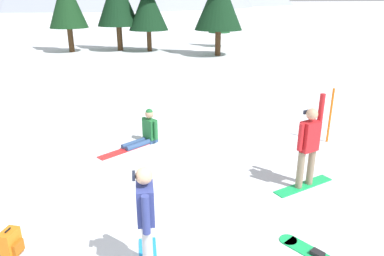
% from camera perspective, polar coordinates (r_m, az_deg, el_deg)
% --- Properties ---
extents(snowboarder_foreground, '(0.36, 1.54, 1.72)m').
position_cam_1_polar(snowboarder_foreground, '(5.33, -7.28, -14.12)').
color(snowboarder_foreground, '#1E8CD8').
rests_on(snowboarder_foreground, ground_plane).
extents(snowboarder_midground, '(1.53, 0.78, 2.05)m').
position_cam_1_polar(snowboarder_midground, '(7.94, 17.94, -2.61)').
color(snowboarder_midground, '#19B259').
rests_on(snowboarder_midground, ground_plane).
extents(snowboarder_background, '(1.68, 1.33, 0.98)m').
position_cam_1_polar(snowboarder_background, '(10.17, -7.44, -0.64)').
color(snowboarder_background, '#335184').
rests_on(snowboarder_background, ground_plane).
extents(backpack_orange, '(0.35, 0.37, 0.47)m').
position_cam_1_polar(backpack_orange, '(6.65, -26.74, -15.99)').
color(backpack_orange, orange).
rests_on(backpack_orange, ground_plane).
extents(trail_marker_pole, '(0.06, 0.06, 1.56)m').
position_cam_1_polar(trail_marker_pole, '(10.78, 21.05, 1.84)').
color(trail_marker_pole, orange).
rests_on(trail_marker_pole, ground_plane).
extents(pine_tree_slender, '(1.82, 1.82, 5.14)m').
position_cam_1_polar(pine_tree_slender, '(31.19, 4.42, 17.86)').
color(pine_tree_slender, '#472D19').
rests_on(pine_tree_slender, ground_plane).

